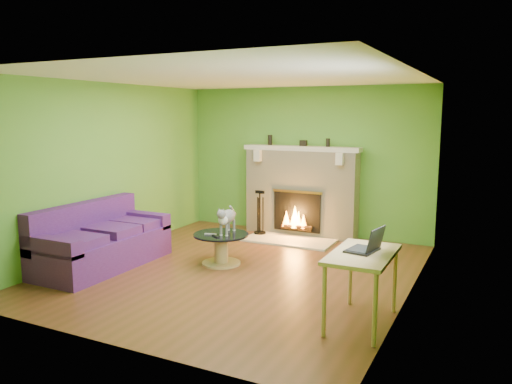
% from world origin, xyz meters
% --- Properties ---
extents(floor, '(5.00, 5.00, 0.00)m').
position_xyz_m(floor, '(0.00, 0.00, 0.00)').
color(floor, brown).
rests_on(floor, ground).
extents(ceiling, '(5.00, 5.00, 0.00)m').
position_xyz_m(ceiling, '(0.00, 0.00, 2.60)').
color(ceiling, white).
rests_on(ceiling, wall_back).
extents(wall_back, '(5.00, 0.00, 5.00)m').
position_xyz_m(wall_back, '(0.00, 2.50, 1.30)').
color(wall_back, '#539932').
rests_on(wall_back, floor).
extents(wall_front, '(5.00, 0.00, 5.00)m').
position_xyz_m(wall_front, '(0.00, -2.50, 1.30)').
color(wall_front, '#539932').
rests_on(wall_front, floor).
extents(wall_left, '(0.00, 5.00, 5.00)m').
position_xyz_m(wall_left, '(-2.25, 0.00, 1.30)').
color(wall_left, '#539932').
rests_on(wall_left, floor).
extents(wall_right, '(0.00, 5.00, 5.00)m').
position_xyz_m(wall_right, '(2.25, 0.00, 1.30)').
color(wall_right, '#539932').
rests_on(wall_right, floor).
extents(window_frame, '(0.00, 1.20, 1.20)m').
position_xyz_m(window_frame, '(2.24, -0.90, 1.55)').
color(window_frame, silver).
rests_on(window_frame, wall_right).
extents(window_pane, '(0.00, 1.06, 1.06)m').
position_xyz_m(window_pane, '(2.23, -0.90, 1.55)').
color(window_pane, white).
rests_on(window_pane, wall_right).
extents(fireplace, '(2.10, 0.46, 1.58)m').
position_xyz_m(fireplace, '(0.00, 2.32, 0.77)').
color(fireplace, beige).
rests_on(fireplace, floor).
extents(hearth, '(1.50, 0.75, 0.03)m').
position_xyz_m(hearth, '(0.00, 1.80, 0.01)').
color(hearth, beige).
rests_on(hearth, floor).
extents(mantel, '(2.10, 0.28, 0.08)m').
position_xyz_m(mantel, '(0.00, 2.30, 1.54)').
color(mantel, beige).
rests_on(mantel, fireplace).
extents(sofa, '(0.90, 1.98, 0.89)m').
position_xyz_m(sofa, '(-1.86, -0.67, 0.34)').
color(sofa, '#481A63').
rests_on(sofa, floor).
extents(coffee_table, '(0.79, 0.79, 0.45)m').
position_xyz_m(coffee_table, '(-0.37, 0.15, 0.26)').
color(coffee_table, tan).
rests_on(coffee_table, floor).
extents(desk, '(0.59, 1.02, 0.75)m').
position_xyz_m(desk, '(1.95, -0.99, 0.66)').
color(desk, tan).
rests_on(desk, floor).
extents(cat, '(0.35, 0.68, 0.41)m').
position_xyz_m(cat, '(-0.29, 0.20, 0.65)').
color(cat, slate).
rests_on(cat, coffee_table).
extents(remote_silver, '(0.18, 0.08, 0.02)m').
position_xyz_m(remote_silver, '(-0.47, 0.03, 0.45)').
color(remote_silver, gray).
rests_on(remote_silver, coffee_table).
extents(remote_black, '(0.16, 0.12, 0.02)m').
position_xyz_m(remote_black, '(-0.35, -0.03, 0.45)').
color(remote_black, black).
rests_on(remote_black, coffee_table).
extents(laptop, '(0.36, 0.40, 0.26)m').
position_xyz_m(laptop, '(1.93, -0.94, 0.88)').
color(laptop, black).
rests_on(laptop, desk).
extents(fire_tools, '(0.21, 0.21, 0.78)m').
position_xyz_m(fire_tools, '(-0.63, 1.95, 0.42)').
color(fire_tools, black).
rests_on(fire_tools, hearth).
extents(mantel_vase_left, '(0.08, 0.08, 0.18)m').
position_xyz_m(mantel_vase_left, '(-0.61, 2.33, 1.67)').
color(mantel_vase_left, black).
rests_on(mantel_vase_left, mantel).
extents(mantel_vase_right, '(0.07, 0.07, 0.14)m').
position_xyz_m(mantel_vase_right, '(0.47, 2.33, 1.65)').
color(mantel_vase_right, black).
rests_on(mantel_vase_right, mantel).
extents(mantel_box, '(0.12, 0.08, 0.10)m').
position_xyz_m(mantel_box, '(0.03, 2.33, 1.63)').
color(mantel_box, black).
rests_on(mantel_box, mantel).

